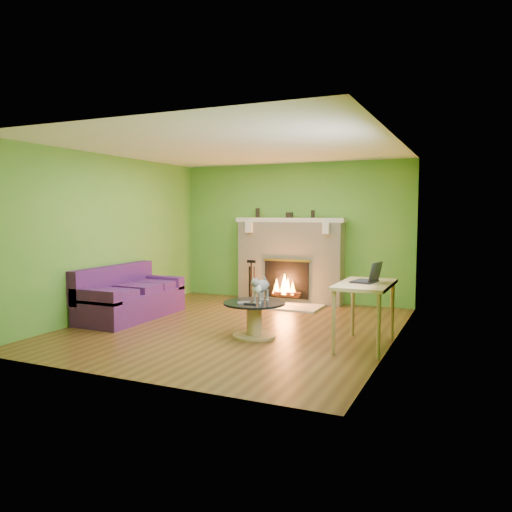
# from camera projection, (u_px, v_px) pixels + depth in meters

# --- Properties ---
(floor) EXTENTS (5.00, 5.00, 0.00)m
(floor) POSITION_uv_depth(u_px,v_px,m) (235.00, 327.00, 7.30)
(floor) COLOR #533117
(floor) RESTS_ON ground
(ceiling) EXTENTS (5.00, 5.00, 0.00)m
(ceiling) POSITION_uv_depth(u_px,v_px,m) (234.00, 147.00, 7.08)
(ceiling) COLOR white
(ceiling) RESTS_ON wall_back
(wall_back) EXTENTS (5.00, 0.00, 5.00)m
(wall_back) POSITION_uv_depth(u_px,v_px,m) (293.00, 232.00, 9.46)
(wall_back) COLOR #4C9531
(wall_back) RESTS_ON floor
(wall_front) EXTENTS (5.00, 0.00, 5.00)m
(wall_front) POSITION_uv_depth(u_px,v_px,m) (121.00, 251.00, 4.92)
(wall_front) COLOR #4C9531
(wall_front) RESTS_ON floor
(wall_left) EXTENTS (0.00, 5.00, 5.00)m
(wall_left) POSITION_uv_depth(u_px,v_px,m) (111.00, 236.00, 8.10)
(wall_left) COLOR #4C9531
(wall_left) RESTS_ON floor
(wall_right) EXTENTS (0.00, 5.00, 5.00)m
(wall_right) POSITION_uv_depth(u_px,v_px,m) (394.00, 243.00, 6.27)
(wall_right) COLOR #4C9531
(wall_right) RESTS_ON floor
(window_frame) EXTENTS (0.00, 1.20, 1.20)m
(window_frame) POSITION_uv_depth(u_px,v_px,m) (381.00, 224.00, 5.44)
(window_frame) COLOR silver
(window_frame) RESTS_ON wall_right
(window_pane) EXTENTS (0.00, 1.06, 1.06)m
(window_pane) POSITION_uv_depth(u_px,v_px,m) (381.00, 224.00, 5.44)
(window_pane) COLOR white
(window_pane) RESTS_ON wall_right
(fireplace) EXTENTS (2.10, 0.46, 1.58)m
(fireplace) POSITION_uv_depth(u_px,v_px,m) (290.00, 261.00, 9.34)
(fireplace) COLOR beige
(fireplace) RESTS_ON floor
(hearth) EXTENTS (1.50, 0.75, 0.03)m
(hearth) POSITION_uv_depth(u_px,v_px,m) (280.00, 305.00, 8.94)
(hearth) COLOR beige
(hearth) RESTS_ON floor
(mantel) EXTENTS (2.10, 0.28, 0.08)m
(mantel) POSITION_uv_depth(u_px,v_px,m) (290.00, 220.00, 9.26)
(mantel) COLOR beige
(mantel) RESTS_ON fireplace
(sofa) EXTENTS (0.86, 1.84, 0.82)m
(sofa) POSITION_uv_depth(u_px,v_px,m) (129.00, 298.00, 7.97)
(sofa) COLOR #3E185B
(sofa) RESTS_ON floor
(coffee_table) EXTENTS (0.84, 0.84, 0.47)m
(coffee_table) POSITION_uv_depth(u_px,v_px,m) (254.00, 317.00, 6.73)
(coffee_table) COLOR tan
(coffee_table) RESTS_ON floor
(desk) EXTENTS (0.63, 1.09, 0.81)m
(desk) POSITION_uv_depth(u_px,v_px,m) (365.00, 291.00, 6.19)
(desk) COLOR tan
(desk) RESTS_ON floor
(cat) EXTENTS (0.24, 0.58, 0.36)m
(cat) POSITION_uv_depth(u_px,v_px,m) (261.00, 289.00, 6.71)
(cat) COLOR slate
(cat) RESTS_ON coffee_table
(remote_silver) EXTENTS (0.16, 0.14, 0.02)m
(remote_silver) POSITION_uv_depth(u_px,v_px,m) (244.00, 302.00, 6.64)
(remote_silver) COLOR gray
(remote_silver) RESTS_ON coffee_table
(remote_black) EXTENTS (0.16, 0.06, 0.02)m
(remote_black) POSITION_uv_depth(u_px,v_px,m) (250.00, 304.00, 6.54)
(remote_black) COLOR black
(remote_black) RESTS_ON coffee_table
(laptop) EXTENTS (0.36, 0.39, 0.26)m
(laptop) POSITION_uv_depth(u_px,v_px,m) (365.00, 272.00, 6.23)
(laptop) COLOR black
(laptop) RESTS_ON desk
(fire_tools) EXTENTS (0.21, 0.21, 0.77)m
(fire_tools) POSITION_uv_depth(u_px,v_px,m) (251.00, 280.00, 9.30)
(fire_tools) COLOR black
(fire_tools) RESTS_ON hearth
(mantel_vase_left) EXTENTS (0.08, 0.08, 0.18)m
(mantel_vase_left) POSITION_uv_depth(u_px,v_px,m) (258.00, 213.00, 9.54)
(mantel_vase_left) COLOR black
(mantel_vase_left) RESTS_ON mantel
(mantel_vase_right) EXTENTS (0.07, 0.07, 0.14)m
(mantel_vase_right) POSITION_uv_depth(u_px,v_px,m) (313.00, 214.00, 9.10)
(mantel_vase_right) COLOR black
(mantel_vase_right) RESTS_ON mantel
(mantel_box) EXTENTS (0.12, 0.08, 0.10)m
(mantel_box) POSITION_uv_depth(u_px,v_px,m) (289.00, 215.00, 9.28)
(mantel_box) COLOR black
(mantel_box) RESTS_ON mantel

